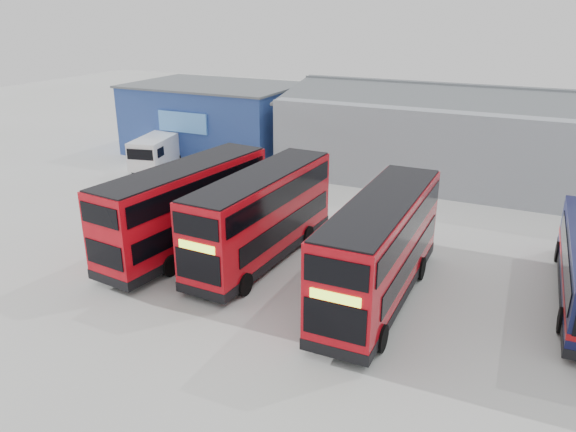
# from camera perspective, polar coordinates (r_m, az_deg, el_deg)

# --- Properties ---
(ground_plane) EXTENTS (120.00, 120.00, 0.00)m
(ground_plane) POSITION_cam_1_polar(r_m,az_deg,el_deg) (22.67, -1.72, -7.33)
(ground_plane) COLOR #AEAEA8
(ground_plane) RESTS_ON ground
(office_block) EXTENTS (12.30, 8.32, 5.12)m
(office_block) POSITION_cam_1_polar(r_m,az_deg,el_deg) (43.39, -7.45, 9.82)
(office_block) COLOR navy
(office_block) RESTS_ON ground
(maintenance_shed) EXTENTS (30.50, 12.00, 5.89)m
(maintenance_shed) POSITION_cam_1_polar(r_m,az_deg,el_deg) (38.62, 23.32, 7.00)
(maintenance_shed) COLOR #959AA3
(maintenance_shed) RESTS_ON ground
(double_decker_left) EXTENTS (3.31, 9.68, 4.02)m
(double_decker_left) POSITION_cam_1_polar(r_m,az_deg,el_deg) (25.65, -10.31, 0.65)
(double_decker_left) COLOR red
(double_decker_left) RESTS_ON ground
(double_decker_centre) EXTENTS (2.67, 9.45, 3.96)m
(double_decker_centre) POSITION_cam_1_polar(r_m,az_deg,el_deg) (24.42, -2.69, -0.14)
(double_decker_centre) COLOR red
(double_decker_centre) RESTS_ON ground
(double_decker_right) EXTENTS (2.51, 9.62, 4.05)m
(double_decker_right) POSITION_cam_1_polar(r_m,az_deg,el_deg) (21.27, 9.32, -3.54)
(double_decker_right) COLOR red
(double_decker_right) RESTS_ON ground
(panel_van) EXTENTS (3.05, 5.35, 2.21)m
(panel_van) POSITION_cam_1_polar(r_m,az_deg,el_deg) (39.90, -13.15, 6.52)
(panel_van) COLOR white
(panel_van) RESTS_ON ground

